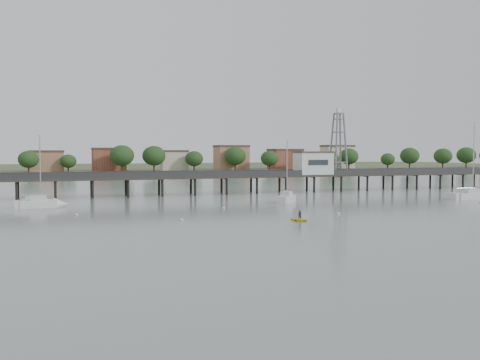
{
  "coord_description": "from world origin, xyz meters",
  "views": [
    {
      "loc": [
        -30.84,
        -50.96,
        9.15
      ],
      "look_at": [
        0.99,
        42.0,
        4.0
      ],
      "focal_mm": 40.0,
      "sensor_mm": 36.0,
      "label": 1
    }
  ],
  "objects_px": {
    "white_tender": "(34,201)",
    "lattice_tower": "(338,144)",
    "pier": "(209,177)",
    "yellow_dinghy": "(300,221)",
    "sailboat_b": "(46,204)",
    "sailboat_c": "(288,198)",
    "sailboat_d": "(478,196)"
  },
  "relations": [
    {
      "from": "yellow_dinghy",
      "to": "sailboat_d",
      "type": "bearing_deg",
      "value": -1.03
    },
    {
      "from": "lattice_tower",
      "to": "pier",
      "type": "bearing_deg",
      "value": -180.0
    },
    {
      "from": "sailboat_d",
      "to": "sailboat_c",
      "type": "relative_size",
      "value": 1.35
    },
    {
      "from": "white_tender",
      "to": "yellow_dinghy",
      "type": "height_order",
      "value": "white_tender"
    },
    {
      "from": "sailboat_b",
      "to": "yellow_dinghy",
      "type": "xyz_separation_m",
      "value": [
        32.23,
        -29.45,
        -0.65
      ]
    },
    {
      "from": "lattice_tower",
      "to": "white_tender",
      "type": "distance_m",
      "value": 67.94
    },
    {
      "from": "sailboat_c",
      "to": "yellow_dinghy",
      "type": "distance_m",
      "value": 27.03
    },
    {
      "from": "pier",
      "to": "sailboat_b",
      "type": "xyz_separation_m",
      "value": [
        -32.76,
        -17.45,
        -3.15
      ]
    },
    {
      "from": "lattice_tower",
      "to": "sailboat_c",
      "type": "xyz_separation_m",
      "value": [
        -22.47,
        -21.62,
        -10.45
      ]
    },
    {
      "from": "lattice_tower",
      "to": "yellow_dinghy",
      "type": "relative_size",
      "value": 5.96
    },
    {
      "from": "lattice_tower",
      "to": "sailboat_d",
      "type": "bearing_deg",
      "value": -61.02
    },
    {
      "from": "sailboat_d",
      "to": "sailboat_c",
      "type": "bearing_deg",
      "value": 169.77
    },
    {
      "from": "sailboat_c",
      "to": "white_tender",
      "type": "relative_size",
      "value": 2.86
    },
    {
      "from": "pier",
      "to": "sailboat_c",
      "type": "distance_m",
      "value": 23.64
    },
    {
      "from": "pier",
      "to": "yellow_dinghy",
      "type": "xyz_separation_m",
      "value": [
        -0.53,
        -46.9,
        -3.79
      ]
    },
    {
      "from": "lattice_tower",
      "to": "sailboat_d",
      "type": "height_order",
      "value": "lattice_tower"
    },
    {
      "from": "sailboat_b",
      "to": "yellow_dinghy",
      "type": "relative_size",
      "value": 4.85
    },
    {
      "from": "sailboat_d",
      "to": "sailboat_c",
      "type": "distance_m",
      "value": 38.26
    },
    {
      "from": "white_tender",
      "to": "lattice_tower",
      "type": "bearing_deg",
      "value": 21.01
    },
    {
      "from": "pier",
      "to": "yellow_dinghy",
      "type": "bearing_deg",
      "value": -90.65
    },
    {
      "from": "pier",
      "to": "sailboat_b",
      "type": "bearing_deg",
      "value": -151.96
    },
    {
      "from": "sailboat_d",
      "to": "yellow_dinghy",
      "type": "height_order",
      "value": "sailboat_d"
    },
    {
      "from": "lattice_tower",
      "to": "sailboat_c",
      "type": "relative_size",
      "value": 1.31
    },
    {
      "from": "white_tender",
      "to": "sailboat_c",
      "type": "bearing_deg",
      "value": -2.39
    },
    {
      "from": "sailboat_b",
      "to": "sailboat_c",
      "type": "bearing_deg",
      "value": -8.89
    },
    {
      "from": "white_tender",
      "to": "sailboat_b",
      "type": "bearing_deg",
      "value": -61.89
    },
    {
      "from": "lattice_tower",
      "to": "sailboat_b",
      "type": "height_order",
      "value": "lattice_tower"
    },
    {
      "from": "white_tender",
      "to": "yellow_dinghy",
      "type": "distance_m",
      "value": 50.39
    },
    {
      "from": "pier",
      "to": "sailboat_b",
      "type": "height_order",
      "value": "sailboat_b"
    },
    {
      "from": "sailboat_b",
      "to": "yellow_dinghy",
      "type": "height_order",
      "value": "sailboat_b"
    },
    {
      "from": "lattice_tower",
      "to": "sailboat_d",
      "type": "relative_size",
      "value": 0.97
    },
    {
      "from": "lattice_tower",
      "to": "white_tender",
      "type": "height_order",
      "value": "lattice_tower"
    }
  ]
}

